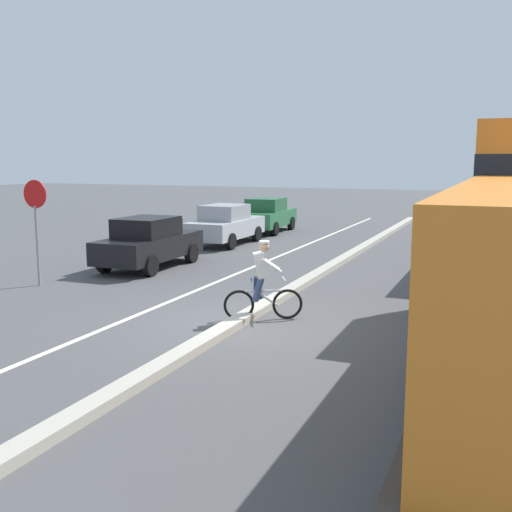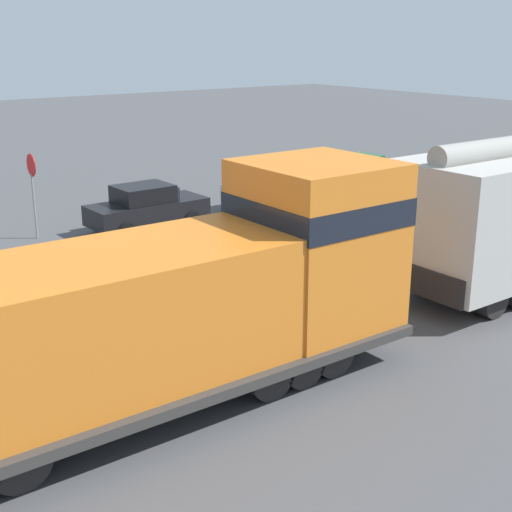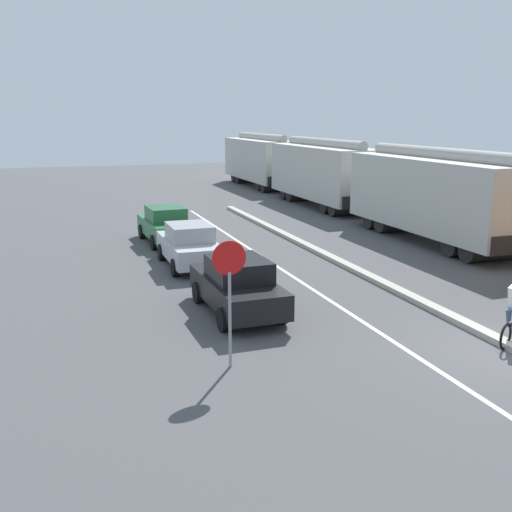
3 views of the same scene
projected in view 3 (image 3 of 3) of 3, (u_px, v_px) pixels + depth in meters
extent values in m
cube|color=#B2AD9E|center=(384.00, 284.00, 19.78)|extent=(0.36, 36.00, 0.16)
cube|color=silver|center=(318.00, 293.00, 19.04)|extent=(0.14, 36.00, 0.01)
cube|color=#B9B6AF|center=(436.00, 194.00, 26.24)|extent=(2.90, 10.40, 3.10)
cylinder|color=#9D9B94|center=(439.00, 154.00, 25.85)|extent=(0.60, 9.88, 0.60)
cube|color=black|center=(374.00, 205.00, 31.35)|extent=(2.61, 0.10, 0.70)
cylinder|color=black|center=(389.00, 219.00, 30.10)|extent=(2.46, 0.90, 0.90)
cylinder|color=black|center=(401.00, 222.00, 29.09)|extent=(2.46, 0.90, 0.90)
cylinder|color=black|center=(473.00, 244.00, 24.16)|extent=(2.46, 0.90, 0.90)
cylinder|color=black|center=(492.00, 249.00, 23.15)|extent=(2.46, 0.90, 0.90)
cube|color=#BBB8B1|center=(323.00, 172.00, 36.93)|extent=(2.90, 10.40, 3.10)
cylinder|color=#9F9D96|center=(324.00, 143.00, 36.53)|extent=(0.60, 9.88, 0.60)
cube|color=black|center=(291.00, 183.00, 42.03)|extent=(2.61, 0.10, 0.70)
cube|color=black|center=(364.00, 202.00, 32.36)|extent=(2.61, 0.10, 0.70)
cylinder|color=black|center=(299.00, 192.00, 40.79)|extent=(2.46, 0.90, 0.90)
cylinder|color=black|center=(305.00, 194.00, 39.77)|extent=(2.46, 0.90, 0.90)
cylinder|color=black|center=(342.00, 205.00, 34.85)|extent=(2.46, 0.90, 0.90)
cylinder|color=black|center=(351.00, 208.00, 33.84)|extent=(2.46, 0.90, 0.90)
cube|color=beige|center=(261.00, 159.00, 47.61)|extent=(2.90, 10.40, 3.10)
cylinder|color=#A09E98|center=(261.00, 137.00, 47.22)|extent=(0.60, 9.88, 0.60)
cube|color=black|center=(241.00, 169.00, 52.72)|extent=(2.61, 0.10, 0.70)
cube|color=black|center=(285.00, 181.00, 43.05)|extent=(2.61, 0.10, 0.70)
cylinder|color=black|center=(246.00, 176.00, 51.47)|extent=(2.46, 0.90, 0.90)
cylinder|color=black|center=(250.00, 178.00, 50.46)|extent=(2.46, 0.90, 0.90)
cylinder|color=black|center=(272.00, 184.00, 45.53)|extent=(2.46, 0.90, 0.90)
cylinder|color=black|center=(278.00, 186.00, 44.52)|extent=(2.46, 0.90, 0.90)
cube|color=black|center=(237.00, 290.00, 16.95)|extent=(1.79, 4.24, 0.70)
cube|color=black|center=(239.00, 269.00, 16.66)|extent=(1.54, 1.93, 0.60)
cube|color=#1E232D|center=(228.00, 263.00, 17.59)|extent=(1.43, 0.15, 0.51)
cylinder|color=black|center=(198.00, 292.00, 17.94)|extent=(0.23, 0.64, 0.64)
cylinder|color=black|center=(249.00, 287.00, 18.49)|extent=(0.23, 0.64, 0.64)
cylinder|color=black|center=(224.00, 319.00, 15.56)|extent=(0.23, 0.64, 0.64)
cylinder|color=black|center=(281.00, 313.00, 16.11)|extent=(0.23, 0.64, 0.64)
cube|color=#B7BABF|center=(189.00, 249.00, 22.27)|extent=(1.72, 4.21, 0.70)
cube|color=#9C9EA2|center=(190.00, 232.00, 21.98)|extent=(1.51, 1.91, 0.60)
cube|color=#1E232D|center=(184.00, 229.00, 22.91)|extent=(1.43, 0.13, 0.51)
cylinder|color=black|center=(162.00, 252.00, 23.28)|extent=(0.22, 0.64, 0.64)
cylinder|color=black|center=(202.00, 249.00, 23.80)|extent=(0.22, 0.64, 0.64)
cylinder|color=black|center=(175.00, 268.00, 20.89)|extent=(0.22, 0.64, 0.64)
cylinder|color=black|center=(220.00, 264.00, 21.41)|extent=(0.22, 0.64, 0.64)
cube|color=#286B3D|center=(165.00, 228.00, 26.50)|extent=(1.90, 4.28, 0.70)
cube|color=#225B34|center=(166.00, 214.00, 26.21)|extent=(1.59, 1.97, 0.60)
cube|color=#1E232D|center=(161.00, 211.00, 27.13)|extent=(1.43, 0.19, 0.51)
cylinder|color=black|center=(142.00, 232.00, 27.46)|extent=(0.25, 0.65, 0.64)
cylinder|color=black|center=(176.00, 229.00, 28.05)|extent=(0.25, 0.65, 0.64)
cylinder|color=black|center=(154.00, 242.00, 25.11)|extent=(0.25, 0.65, 0.64)
cylinder|color=black|center=(191.00, 239.00, 25.69)|extent=(0.25, 0.65, 0.64)
torus|color=black|center=(506.00, 336.00, 14.33)|extent=(0.61, 0.36, 0.66)
cylinder|color=silver|center=(512.00, 316.00, 14.45)|extent=(0.04, 0.04, 0.30)
cylinder|color=#38476B|center=(509.00, 318.00, 14.61)|extent=(0.33, 0.27, 0.52)
cylinder|color=gray|center=(230.00, 320.00, 13.16)|extent=(0.07, 0.07, 2.20)
cylinder|color=red|center=(229.00, 258.00, 12.86)|extent=(0.76, 0.03, 0.76)
cylinder|color=white|center=(229.00, 258.00, 12.87)|extent=(0.48, 0.02, 0.48)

